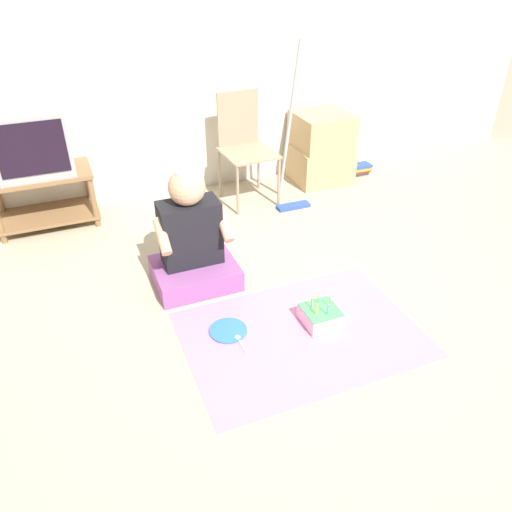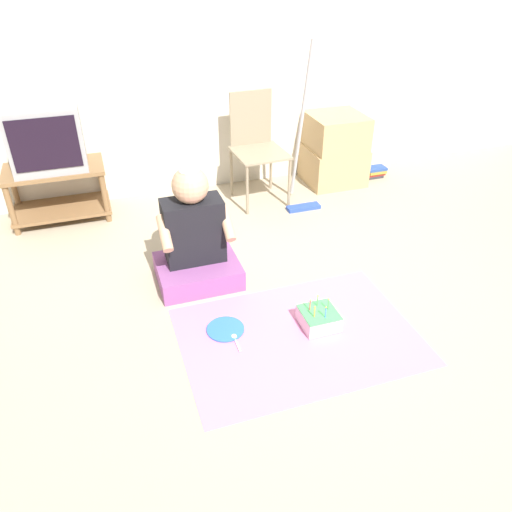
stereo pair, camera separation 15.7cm
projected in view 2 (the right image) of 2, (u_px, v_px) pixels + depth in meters
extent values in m
plane|color=tan|center=(340.00, 334.00, 2.85)|extent=(16.00, 16.00, 0.00)
cube|color=beige|center=(227.00, 33.00, 3.94)|extent=(6.40, 0.06, 2.55)
cube|color=olive|center=(53.00, 169.00, 3.81)|extent=(0.74, 0.42, 0.03)
cube|color=olive|center=(63.00, 208.00, 4.00)|extent=(0.74, 0.42, 0.02)
cylinder|color=olive|center=(11.00, 209.00, 3.69)|extent=(0.04, 0.04, 0.43)
cylinder|color=olive|center=(105.00, 196.00, 3.87)|extent=(0.04, 0.04, 0.43)
cylinder|color=olive|center=(14.00, 189.00, 3.97)|extent=(0.04, 0.04, 0.43)
cylinder|color=olive|center=(102.00, 178.00, 4.16)|extent=(0.04, 0.04, 0.43)
cube|color=#99999E|center=(46.00, 137.00, 3.68)|extent=(0.52, 0.40, 0.47)
cube|color=black|center=(45.00, 144.00, 3.51)|extent=(0.46, 0.01, 0.37)
cube|color=gray|center=(260.00, 153.00, 4.06)|extent=(0.43, 0.45, 0.02)
cube|color=gray|center=(251.00, 118.00, 4.10)|extent=(0.36, 0.04, 0.45)
cylinder|color=gray|center=(247.00, 190.00, 3.97)|extent=(0.02, 0.02, 0.43)
cylinder|color=gray|center=(289.00, 183.00, 4.08)|extent=(0.02, 0.02, 0.43)
cylinder|color=gray|center=(231.00, 172.00, 4.27)|extent=(0.02, 0.02, 0.43)
cylinder|color=gray|center=(271.00, 166.00, 4.38)|extent=(0.02, 0.02, 0.43)
cube|color=tan|center=(333.00, 165.00, 4.54)|extent=(0.50, 0.46, 0.33)
cube|color=tan|center=(336.00, 132.00, 4.37)|extent=(0.47, 0.46, 0.29)
cube|color=#2D4CB2|center=(303.00, 207.00, 4.15)|extent=(0.28, 0.09, 0.03)
cylinder|color=#B7B7BC|center=(301.00, 124.00, 3.90)|extent=(0.03, 0.29, 1.30)
cube|color=#333338|center=(373.00, 175.00, 4.71)|extent=(0.15, 0.13, 0.02)
cube|color=#B72D28|center=(374.00, 173.00, 4.70)|extent=(0.18, 0.12, 0.02)
cube|color=#A88933|center=(375.00, 171.00, 4.69)|extent=(0.17, 0.14, 0.02)
cube|color=#284793|center=(376.00, 168.00, 4.68)|extent=(0.19, 0.12, 0.02)
cube|color=#8C4C8C|center=(198.00, 271.00, 3.26)|extent=(0.52, 0.43, 0.14)
cube|color=black|center=(194.00, 231.00, 3.15)|extent=(0.37, 0.20, 0.42)
sphere|color=tan|center=(190.00, 185.00, 2.98)|extent=(0.23, 0.23, 0.23)
cone|color=silver|center=(188.00, 163.00, 2.90)|extent=(0.12, 0.12, 0.09)
cylinder|color=tan|center=(165.00, 233.00, 2.98)|extent=(0.06, 0.23, 0.19)
cylinder|color=tan|center=(227.00, 223.00, 3.09)|extent=(0.06, 0.23, 0.19)
cube|color=pink|center=(298.00, 336.00, 2.83)|extent=(1.32, 0.93, 0.01)
cube|color=silver|center=(319.00, 319.00, 2.89)|extent=(0.21, 0.21, 0.09)
cube|color=#4CB266|center=(319.00, 312.00, 2.86)|extent=(0.20, 0.20, 0.01)
cylinder|color=#66C666|center=(328.00, 305.00, 2.86)|extent=(0.01, 0.01, 0.07)
sphere|color=#FFCC4C|center=(329.00, 299.00, 2.84)|extent=(0.01, 0.01, 0.01)
cylinder|color=#66C666|center=(317.00, 302.00, 2.89)|extent=(0.01, 0.01, 0.07)
sphere|color=#FFCC4C|center=(318.00, 296.00, 2.87)|extent=(0.01, 0.01, 0.01)
cylinder|color=#EA4C4C|center=(310.00, 306.00, 2.86)|extent=(0.01, 0.01, 0.07)
sphere|color=#FFCC4C|center=(310.00, 300.00, 2.83)|extent=(0.01, 0.01, 0.01)
cylinder|color=yellow|center=(314.00, 313.00, 2.81)|extent=(0.01, 0.01, 0.07)
sphere|color=#FFCC4C|center=(315.00, 307.00, 2.78)|extent=(0.01, 0.01, 0.01)
cylinder|color=#4C7FE5|center=(326.00, 313.00, 2.80)|extent=(0.01, 0.01, 0.07)
sphere|color=#FFCC4C|center=(326.00, 307.00, 2.78)|extent=(0.01, 0.01, 0.01)
cylinder|color=blue|center=(225.00, 329.00, 2.87)|extent=(0.22, 0.22, 0.01)
ellipsoid|color=white|center=(234.00, 337.00, 2.81)|extent=(0.04, 0.05, 0.01)
cube|color=white|center=(238.00, 345.00, 2.76)|extent=(0.01, 0.10, 0.01)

